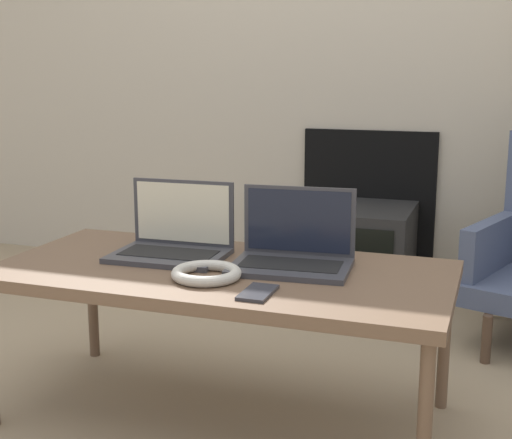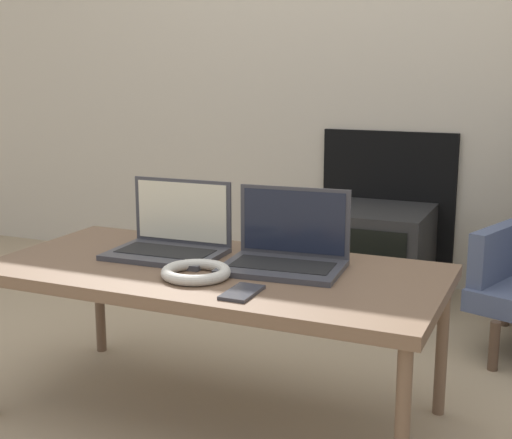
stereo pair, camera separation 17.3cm
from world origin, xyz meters
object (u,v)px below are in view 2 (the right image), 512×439
object	(u,v)px
laptop_left	(172,239)
laptop_right	(287,251)
tv	(373,253)
phone	(242,292)
headphones	(196,272)

from	to	relation	value
laptop_left	laptop_right	distance (m)	0.38
tv	laptop_left	bearing A→B (deg)	-105.38
laptop_left	tv	bearing A→B (deg)	72.76
laptop_right	phone	bearing A→B (deg)	-96.92
laptop_right	headphones	distance (m)	0.28
laptop_right	phone	size ratio (longest dim) A/B	2.57
laptop_left	tv	size ratio (longest dim) A/B	0.71
laptop_left	headphones	bearing A→B (deg)	-47.89
laptop_right	tv	size ratio (longest dim) A/B	0.73
laptop_left	phone	world-z (taller)	laptop_left
phone	headphones	bearing A→B (deg)	154.87
headphones	tv	world-z (taller)	headphones
laptop_right	phone	distance (m)	0.29
laptop_right	tv	distance (m)	1.26
laptop_right	tv	xyz separation A→B (m)	(-0.05, 1.22, -0.30)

